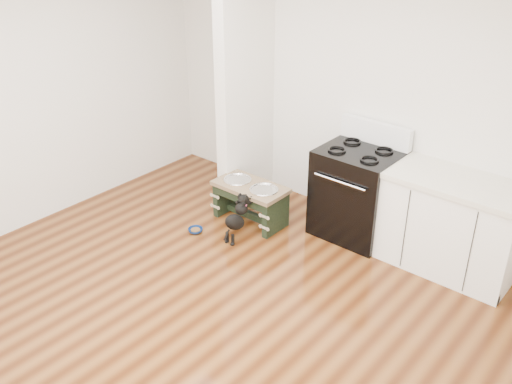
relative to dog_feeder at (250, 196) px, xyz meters
name	(u,v)px	position (x,y,z in m)	size (l,w,h in m)	color
ground	(187,328)	(0.73, -1.65, -0.31)	(5.00, 5.00, 0.00)	#401D0B
room_shell	(173,144)	(0.73, -1.65, 1.31)	(5.00, 5.00, 5.00)	silver
partition_wall	(245,82)	(-0.45, 0.45, 1.04)	(0.15, 0.80, 2.70)	silver
oven_range	(357,191)	(0.98, 0.51, 0.17)	(0.76, 0.69, 1.14)	black
cabinet_run	(451,225)	(1.96, 0.53, 0.15)	(1.24, 0.64, 0.91)	white
dog_feeder	(250,196)	(0.00, 0.00, 0.00)	(0.78, 0.42, 0.45)	black
puppy	(237,217)	(0.14, -0.36, -0.04)	(0.14, 0.40, 0.48)	black
floor_bowl	(195,230)	(-0.28, -0.55, -0.28)	(0.17, 0.17, 0.05)	navy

